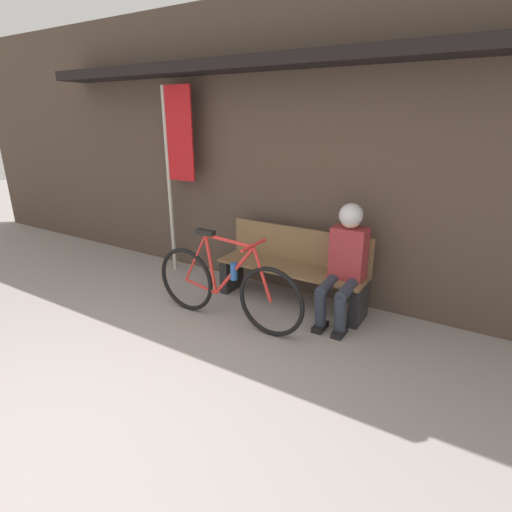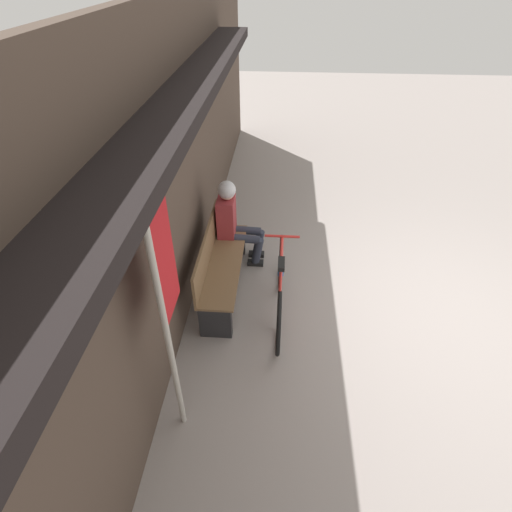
# 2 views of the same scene
# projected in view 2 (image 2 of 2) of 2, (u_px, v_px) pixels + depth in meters

# --- Properties ---
(ground_plane) EXTENTS (24.00, 24.00, 0.00)m
(ground_plane) POSITION_uv_depth(u_px,v_px,m) (435.00, 314.00, 4.78)
(ground_plane) COLOR gray
(storefront_wall) EXTENTS (12.00, 0.56, 3.20)m
(storefront_wall) POSITION_uv_depth(u_px,v_px,m) (171.00, 180.00, 3.93)
(storefront_wall) COLOR #4C3D33
(storefront_wall) RESTS_ON ground_plane
(park_bench_near) EXTENTS (1.66, 0.42, 0.84)m
(park_bench_near) POSITION_uv_depth(u_px,v_px,m) (220.00, 264.00, 4.91)
(park_bench_near) COLOR brown
(park_bench_near) RESTS_ON ground_plane
(bicycle) EXTENTS (1.73, 0.40, 0.94)m
(bicycle) POSITION_uv_depth(u_px,v_px,m) (280.00, 287.00, 4.59)
(bicycle) COLOR black
(bicycle) RESTS_ON ground_plane
(person_seated) EXTENTS (0.34, 0.61, 1.21)m
(person_seated) POSITION_uv_depth(u_px,v_px,m) (234.00, 217.00, 5.22)
(person_seated) COLOR #2D3342
(person_seated) RESTS_ON ground_plane
(banner_pole) EXTENTS (0.45, 0.05, 2.33)m
(banner_pole) POSITION_uv_depth(u_px,v_px,m) (165.00, 286.00, 2.87)
(banner_pole) COLOR #B7B2A8
(banner_pole) RESTS_ON ground_plane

